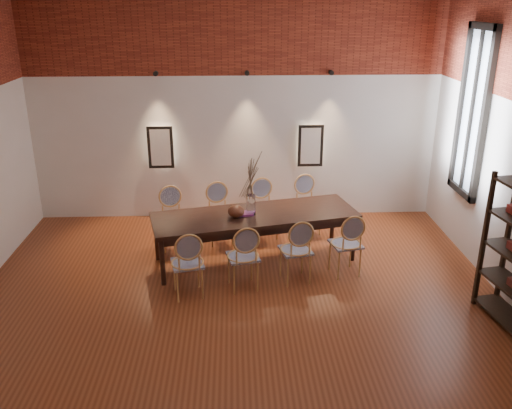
{
  "coord_description": "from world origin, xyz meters",
  "views": [
    {
      "loc": [
        -0.03,
        -5.69,
        3.73
      ],
      "look_at": [
        0.26,
        1.27,
        1.05
      ],
      "focal_mm": 38.0,
      "sensor_mm": 36.0,
      "label": 1
    }
  ],
  "objects_px": {
    "chair_near_b": "(243,256)",
    "book": "(244,214)",
    "chair_far_d": "(308,206)",
    "bowl": "(236,211)",
    "chair_far_c": "(265,210)",
    "vase": "(251,205)",
    "chair_near_c": "(296,250)",
    "chair_near_a": "(187,263)",
    "chair_near_d": "(346,244)",
    "chair_far_b": "(220,215)",
    "dining_table": "(255,237)",
    "chair_far_a": "(173,220)"
  },
  "relations": [
    {
      "from": "chair_near_b",
      "to": "chair_far_c",
      "type": "height_order",
      "value": "same"
    },
    {
      "from": "chair_near_d",
      "to": "vase",
      "type": "height_order",
      "value": "vase"
    },
    {
      "from": "chair_near_d",
      "to": "vase",
      "type": "xyz_separation_m",
      "value": [
        -1.33,
        0.48,
        0.43
      ]
    },
    {
      "from": "chair_far_a",
      "to": "book",
      "type": "height_order",
      "value": "chair_far_a"
    },
    {
      "from": "bowl",
      "to": "book",
      "type": "relative_size",
      "value": 0.92
    },
    {
      "from": "chair_near_c",
      "to": "vase",
      "type": "bearing_deg",
      "value": 119.82
    },
    {
      "from": "chair_near_c",
      "to": "book",
      "type": "distance_m",
      "value": 0.99
    },
    {
      "from": "chair_near_c",
      "to": "chair_far_c",
      "type": "xyz_separation_m",
      "value": [
        -0.34,
        1.48,
        0.0
      ]
    },
    {
      "from": "chair_near_d",
      "to": "chair_near_c",
      "type": "bearing_deg",
      "value": -180.0
    },
    {
      "from": "chair_far_c",
      "to": "vase",
      "type": "bearing_deg",
      "value": 60.18
    },
    {
      "from": "chair_near_c",
      "to": "chair_far_a",
      "type": "bearing_deg",
      "value": 134.52
    },
    {
      "from": "chair_near_a",
      "to": "vase",
      "type": "height_order",
      "value": "vase"
    },
    {
      "from": "dining_table",
      "to": "chair_far_a",
      "type": "bearing_deg",
      "value": 145.87
    },
    {
      "from": "chair_near_b",
      "to": "book",
      "type": "distance_m",
      "value": 0.85
    },
    {
      "from": "dining_table",
      "to": "chair_near_b",
      "type": "relative_size",
      "value": 3.19
    },
    {
      "from": "chair_near_a",
      "to": "vase",
      "type": "bearing_deg",
      "value": 35.66
    },
    {
      "from": "chair_near_c",
      "to": "book",
      "type": "height_order",
      "value": "chair_near_c"
    },
    {
      "from": "chair_near_a",
      "to": "chair_far_d",
      "type": "relative_size",
      "value": 1.0
    },
    {
      "from": "dining_table",
      "to": "bowl",
      "type": "height_order",
      "value": "bowl"
    },
    {
      "from": "vase",
      "to": "chair_near_a",
      "type": "bearing_deg",
      "value": -131.42
    },
    {
      "from": "chair_far_d",
      "to": "bowl",
      "type": "bearing_deg",
      "value": 29.78
    },
    {
      "from": "chair_near_d",
      "to": "book",
      "type": "bearing_deg",
      "value": 149.09
    },
    {
      "from": "chair_far_c",
      "to": "bowl",
      "type": "bearing_deg",
      "value": 50.49
    },
    {
      "from": "chair_near_d",
      "to": "vase",
      "type": "bearing_deg",
      "value": 147.29
    },
    {
      "from": "chair_near_b",
      "to": "bowl",
      "type": "distance_m",
      "value": 0.81
    },
    {
      "from": "chair_near_a",
      "to": "bowl",
      "type": "height_order",
      "value": "chair_near_a"
    },
    {
      "from": "chair_near_b",
      "to": "chair_near_a",
      "type": "bearing_deg",
      "value": 180.0
    },
    {
      "from": "chair_near_b",
      "to": "chair_far_b",
      "type": "xyz_separation_m",
      "value": [
        -0.34,
        1.48,
        0.0
      ]
    },
    {
      "from": "chair_near_b",
      "to": "chair_far_c",
      "type": "relative_size",
      "value": 1.0
    },
    {
      "from": "chair_near_b",
      "to": "chair_near_c",
      "type": "bearing_deg",
      "value": 0.0
    },
    {
      "from": "dining_table",
      "to": "chair_far_d",
      "type": "distance_m",
      "value": 1.36
    },
    {
      "from": "chair_near_a",
      "to": "chair_far_b",
      "type": "relative_size",
      "value": 1.0
    },
    {
      "from": "dining_table",
      "to": "bowl",
      "type": "bearing_deg",
      "value": -170.37
    },
    {
      "from": "chair_near_a",
      "to": "chair_near_d",
      "type": "xyz_separation_m",
      "value": [
        2.19,
        0.5,
        0.0
      ]
    },
    {
      "from": "bowl",
      "to": "chair_near_b",
      "type": "bearing_deg",
      "value": -83.48
    },
    {
      "from": "dining_table",
      "to": "chair_far_c",
      "type": "relative_size",
      "value": 3.19
    },
    {
      "from": "chair_far_c",
      "to": "vase",
      "type": "xyz_separation_m",
      "value": [
        -0.26,
        -0.84,
        0.43
      ]
    },
    {
      "from": "chair_far_c",
      "to": "bowl",
      "type": "height_order",
      "value": "chair_far_c"
    },
    {
      "from": "chair_far_c",
      "to": "chair_far_d",
      "type": "distance_m",
      "value": 0.75
    },
    {
      "from": "dining_table",
      "to": "chair_near_a",
      "type": "relative_size",
      "value": 3.19
    },
    {
      "from": "chair_far_a",
      "to": "chair_far_c",
      "type": "xyz_separation_m",
      "value": [
        1.46,
        0.33,
        0.0
      ]
    },
    {
      "from": "chair_near_c",
      "to": "chair_near_d",
      "type": "height_order",
      "value": "same"
    },
    {
      "from": "chair_far_d",
      "to": "vase",
      "type": "height_order",
      "value": "vase"
    },
    {
      "from": "chair_far_b",
      "to": "chair_far_d",
      "type": "xyz_separation_m",
      "value": [
        1.46,
        0.33,
        0.0
      ]
    },
    {
      "from": "chair_near_d",
      "to": "book",
      "type": "relative_size",
      "value": 3.62
    },
    {
      "from": "chair_near_a",
      "to": "chair_far_b",
      "type": "xyz_separation_m",
      "value": [
        0.39,
        1.65,
        0.0
      ]
    },
    {
      "from": "chair_far_b",
      "to": "chair_far_d",
      "type": "height_order",
      "value": "same"
    },
    {
      "from": "dining_table",
      "to": "book",
      "type": "relative_size",
      "value": 11.52
    },
    {
      "from": "chair_near_d",
      "to": "chair_far_d",
      "type": "bearing_deg",
      "value": 90.0
    },
    {
      "from": "chair_near_b",
      "to": "book",
      "type": "height_order",
      "value": "chair_near_b"
    }
  ]
}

